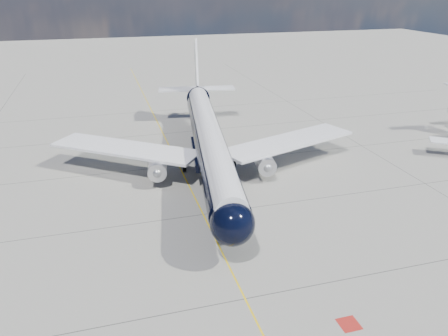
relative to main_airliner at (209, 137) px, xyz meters
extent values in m
plane|color=gray|center=(-3.88, 7.40, -4.77)|extent=(320.00, 320.00, 0.00)
cube|color=yellow|center=(-3.88, 2.40, -4.77)|extent=(0.16, 160.00, 0.01)
cube|color=maroon|center=(2.92, -32.60, -4.77)|extent=(1.60, 1.60, 0.01)
cylinder|color=black|center=(-0.23, -1.46, -0.21)|extent=(10.47, 41.39, 4.13)
sphere|color=black|center=(-3.60, -22.91, -0.21)|extent=(4.72, 4.72, 4.13)
cone|color=black|center=(3.73, 23.74, 0.44)|extent=(5.25, 8.15, 4.13)
cylinder|color=white|center=(-0.23, -1.46, 0.82)|extent=(9.91, 43.40, 3.22)
cube|color=black|center=(-3.63, -23.13, 0.39)|extent=(2.78, 1.69, 0.60)
cube|color=white|center=(-11.24, 1.91, -1.19)|extent=(19.92, 16.86, 0.35)
cube|color=white|center=(11.28, -1.62, -1.19)|extent=(21.47, 11.94, 0.35)
cube|color=black|center=(-0.23, -1.46, -1.73)|extent=(6.19, 11.43, 1.09)
cylinder|color=silver|center=(-7.54, -2.51, -2.44)|extent=(3.18, 5.31, 2.43)
cylinder|color=silver|center=(6.40, -4.70, -2.44)|extent=(3.18, 5.31, 2.43)
sphere|color=gray|center=(-7.89, -4.76, -2.44)|extent=(1.36, 1.36, 1.19)
sphere|color=gray|center=(6.05, -6.95, -2.44)|extent=(1.36, 1.36, 1.19)
cube|color=white|center=(-7.50, -2.30, -1.62)|extent=(0.77, 3.47, 1.19)
cube|color=white|center=(6.44, -4.49, -1.62)|extent=(0.77, 3.47, 1.19)
cube|color=white|center=(3.64, 23.20, 5.98)|extent=(1.41, 6.86, 9.26)
cube|color=white|center=(3.73, 23.74, 1.31)|extent=(14.48, 5.62, 0.24)
cylinder|color=gray|center=(-3.01, -19.16, -3.41)|extent=(0.22, 0.22, 2.28)
cylinder|color=black|center=(-3.22, -19.12, -4.39)|extent=(0.31, 0.78, 0.76)
cylinder|color=black|center=(-2.79, -19.19, -4.39)|extent=(0.31, 0.78, 0.76)
cylinder|color=gray|center=(-3.41, 0.69, -3.31)|extent=(0.32, 0.32, 2.06)
cylinder|color=gray|center=(3.45, -0.39, -3.31)|extent=(0.32, 0.32, 2.06)
cylinder|color=black|center=(-3.50, 0.10, -4.17)|extent=(0.67, 1.26, 1.19)
cylinder|color=black|center=(-3.32, 1.28, -4.17)|extent=(0.67, 1.26, 1.19)
cylinder|color=black|center=(3.36, -0.98, -4.17)|extent=(0.67, 1.26, 1.19)
cylinder|color=black|center=(3.55, 0.20, -4.17)|extent=(0.67, 1.26, 1.19)
camera|label=1|loc=(-13.67, -55.22, 19.59)|focal=35.00mm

